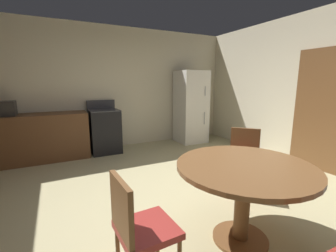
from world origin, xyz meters
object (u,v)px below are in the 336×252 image
object	(u,v)px
microwave	(1,109)
chair_northeast	(244,157)
dining_table	(244,181)
refrigerator	(191,107)
oven_range	(105,131)
chair_west	(138,226)

from	to	relation	value
microwave	chair_northeast	xyz separation A→B (m)	(3.07, -2.68, -0.53)
dining_table	refrigerator	bearing A→B (deg)	65.40
refrigerator	microwave	size ratio (longest dim) A/B	4.00
refrigerator	dining_table	size ratio (longest dim) A/B	1.43
oven_range	chair_west	size ratio (longest dim) A/B	1.26
oven_range	microwave	size ratio (longest dim) A/B	2.50
microwave	chair_northeast	bearing A→B (deg)	-41.08
chair_northeast	chair_west	size ratio (longest dim) A/B	1.00
oven_range	dining_table	size ratio (longest dim) A/B	0.90
microwave	chair_west	distance (m)	3.74
chair_west	oven_range	bearing A→B (deg)	79.56
dining_table	chair_west	xyz separation A→B (m)	(-1.03, -0.06, -0.10)
microwave	chair_west	world-z (taller)	microwave
refrigerator	chair_west	bearing A→B (deg)	-126.98
oven_range	microwave	distance (m)	1.84
microwave	dining_table	distance (m)	4.16
chair_northeast	refrigerator	bearing A→B (deg)	-151.76
oven_range	chair_west	xyz separation A→B (m)	(-0.45, -3.47, 0.03)
oven_range	microwave	xyz separation A→B (m)	(-1.76, -0.00, 0.56)
oven_range	chair_west	distance (m)	3.50
microwave	chair_west	xyz separation A→B (m)	(1.31, -3.46, -0.53)
oven_range	refrigerator	bearing A→B (deg)	-1.45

